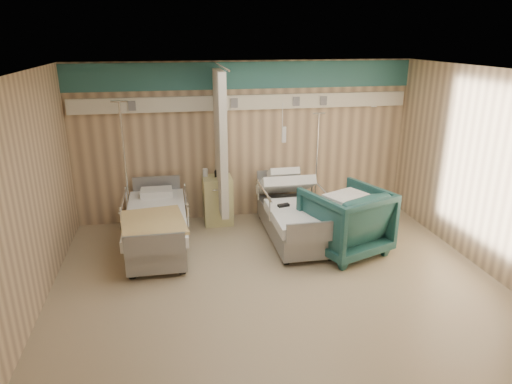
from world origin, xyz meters
TOP-DOWN VIEW (x-y plane):
  - ground at (0.00, 0.00)m, footprint 6.00×5.00m
  - room_walls at (-0.03, 0.25)m, footprint 6.04×5.04m
  - bed_right at (0.60, 1.30)m, footprint 1.00×2.16m
  - bed_left at (-1.60, 1.30)m, footprint 1.00×2.16m
  - bedside_cabinet at (-0.55, 2.20)m, footprint 0.50×0.48m
  - visitor_armchair at (1.25, 0.68)m, footprint 1.43×1.44m
  - waffle_blanket at (1.28, 0.69)m, footprint 0.79×0.76m
  - iv_stand_right at (1.29, 2.28)m, footprint 0.34×0.34m
  - iv_stand_left at (-2.08, 2.19)m, footprint 0.40×0.40m
  - call_remote at (0.39, 1.15)m, footprint 0.20×0.12m
  - tan_blanket at (-1.63, 0.84)m, footprint 1.01×1.21m
  - toiletry_bag at (-0.47, 2.24)m, footprint 0.25×0.20m
  - white_cup at (-0.74, 2.30)m, footprint 0.10×0.10m

SIDE VIEW (x-z plane):
  - ground at x=0.00m, z-range 0.00..0.00m
  - bed_right at x=0.60m, z-range 0.00..0.63m
  - bed_left at x=-1.60m, z-range 0.00..0.63m
  - iv_stand_right at x=1.29m, z-range -0.56..1.35m
  - bedside_cabinet at x=-0.55m, z-range 0.00..0.85m
  - iv_stand_left at x=-2.08m, z-range -0.66..1.57m
  - visitor_armchair at x=1.25m, z-range 0.00..1.03m
  - tan_blanket at x=-1.63m, z-range 0.63..0.67m
  - call_remote at x=0.39m, z-range 0.63..0.67m
  - toiletry_bag at x=-0.47m, z-range 0.85..0.97m
  - white_cup at x=-0.74m, z-range 0.85..0.99m
  - waffle_blanket at x=1.28m, z-range 1.03..1.10m
  - room_walls at x=-0.03m, z-range 0.45..3.27m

